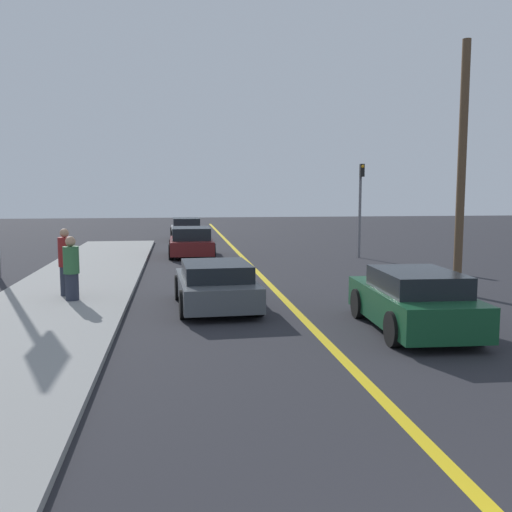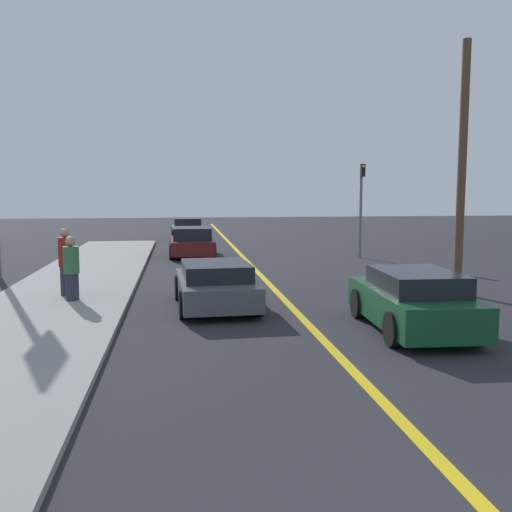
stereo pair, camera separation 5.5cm
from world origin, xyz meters
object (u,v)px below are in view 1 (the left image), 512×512
object	(u,v)px
car_near_right_lane	(413,301)
car_ahead_center	(216,285)
pedestrian_near_curb	(71,269)
utility_pole	(462,169)
traffic_light	(360,201)
car_far_distant	(191,242)
car_parked_left_lot	(186,229)
pedestrian_mid_group	(65,262)

from	to	relation	value
car_near_right_lane	car_ahead_center	bearing A→B (deg)	145.94
pedestrian_near_curb	utility_pole	distance (m)	11.05
car_ahead_center	utility_pole	bearing A→B (deg)	5.58
pedestrian_near_curb	traffic_light	world-z (taller)	traffic_light
car_far_distant	car_parked_left_lot	distance (m)	8.67
pedestrian_near_curb	traffic_light	xyz separation A→B (m)	(10.70, 8.96, 1.57)
traffic_light	car_parked_left_lot	bearing A→B (deg)	125.79
car_near_right_lane	car_far_distant	xyz separation A→B (m)	(-4.33, 14.40, -0.01)
car_parked_left_lot	car_far_distant	bearing A→B (deg)	-90.87
traffic_light	utility_pole	bearing A→B (deg)	-89.74
utility_pole	pedestrian_near_curb	bearing A→B (deg)	-179.19
car_near_right_lane	car_parked_left_lot	distance (m)	23.48
car_parked_left_lot	pedestrian_mid_group	xyz separation A→B (m)	(-3.56, -18.51, 0.40)
car_ahead_center	car_parked_left_lot	size ratio (longest dim) A/B	0.99
pedestrian_near_curb	utility_pole	world-z (taller)	utility_pole
pedestrian_mid_group	car_far_distant	bearing A→B (deg)	69.69
car_near_right_lane	car_parked_left_lot	xyz separation A→B (m)	(-4.41, 23.07, -0.01)
car_near_right_lane	car_far_distant	bearing A→B (deg)	109.17
car_near_right_lane	car_ahead_center	size ratio (longest dim) A/B	1.03
car_near_right_lane	traffic_light	bearing A→B (deg)	79.20
pedestrian_mid_group	utility_pole	size ratio (longest dim) A/B	0.26
car_near_right_lane	pedestrian_mid_group	world-z (taller)	pedestrian_mid_group
car_far_distant	pedestrian_mid_group	bearing A→B (deg)	-110.36
car_near_right_lane	car_ahead_center	xyz separation A→B (m)	(-4.00, 2.96, -0.06)
utility_pole	traffic_light	bearing A→B (deg)	90.26
car_far_distant	car_parked_left_lot	world-z (taller)	same
pedestrian_mid_group	traffic_light	world-z (taller)	traffic_light
car_far_distant	pedestrian_mid_group	size ratio (longest dim) A/B	2.12
car_parked_left_lot	utility_pole	distance (m)	20.70
car_ahead_center	utility_pole	distance (m)	7.72
car_far_distant	pedestrian_near_curb	distance (m)	11.10
pedestrian_mid_group	traffic_light	bearing A→B (deg)	36.86
car_near_right_lane	car_parked_left_lot	world-z (taller)	car_parked_left_lot
car_near_right_lane	car_parked_left_lot	size ratio (longest dim) A/B	1.02
car_far_distant	car_parked_left_lot	bearing A→B (deg)	90.48
car_ahead_center	pedestrian_mid_group	world-z (taller)	pedestrian_mid_group
pedestrian_mid_group	utility_pole	world-z (taller)	utility_pole
car_far_distant	utility_pole	world-z (taller)	utility_pole
car_near_right_lane	traffic_light	xyz separation A→B (m)	(3.00, 12.78, 1.87)
car_ahead_center	car_parked_left_lot	xyz separation A→B (m)	(-0.41, 20.11, 0.05)
car_parked_left_lot	utility_pole	size ratio (longest dim) A/B	0.56
car_ahead_center	pedestrian_near_curb	xyz separation A→B (m)	(-3.69, 0.87, 0.37)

